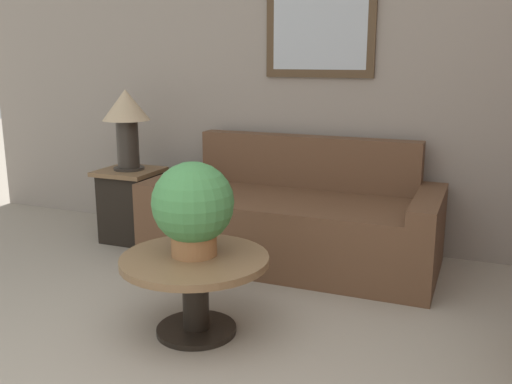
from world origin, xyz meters
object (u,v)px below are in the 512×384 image
Objects in this scene: side_table at (131,204)px; potted_plant_on_table at (193,206)px; couch_main at (292,222)px; table_lamp at (126,116)px; coffee_table at (195,277)px.

potted_plant_on_table reaches higher than side_table.
couch_main is at bearing 83.85° from potted_plant_on_table.
couch_main is 3.52× the size of side_table.
couch_main is 3.27× the size of table_lamp.
side_table is 0.72m from table_lamp.
side_table is at bearing 135.61° from potted_plant_on_table.
side_table is 1.81m from potted_plant_on_table.
couch_main is at bearing 1.35° from table_lamp.
table_lamp is (0.00, -0.00, 0.72)m from side_table.
couch_main is at bearing 84.62° from coffee_table.
coffee_table is 0.39m from potted_plant_on_table.
table_lamp reaches higher than side_table.
table_lamp is at bearing 135.38° from coffee_table.
coffee_table is at bearing -95.38° from couch_main.
coffee_table is at bearing -44.62° from table_lamp.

